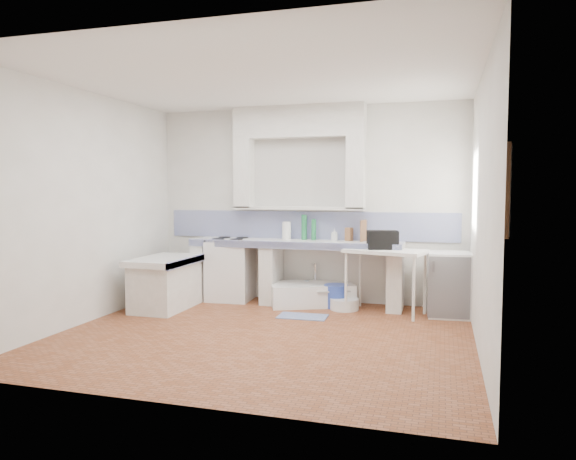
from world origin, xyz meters
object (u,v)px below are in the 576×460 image
(side_table, at_px, (385,281))
(stove, at_px, (231,270))
(sink, at_px, (311,295))
(fridge, at_px, (449,284))

(side_table, bearing_deg, stove, -171.30)
(stove, distance_m, side_table, 2.28)
(stove, bearing_deg, side_table, -10.03)
(sink, bearing_deg, stove, 155.79)
(stove, relative_size, side_table, 0.86)
(stove, relative_size, sink, 0.76)
(sink, bearing_deg, fridge, -29.19)
(stove, height_order, side_table, stove)
(stove, bearing_deg, fridge, -6.84)
(stove, distance_m, sink, 1.26)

